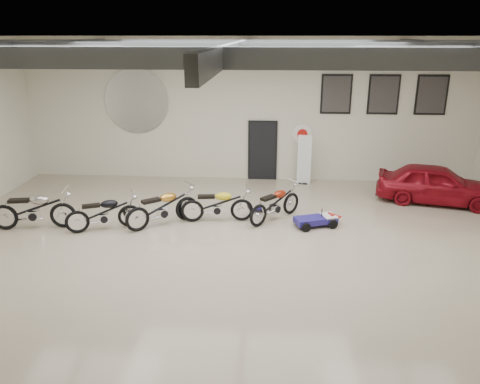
# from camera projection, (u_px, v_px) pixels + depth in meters

# --- Properties ---
(floor) EXTENTS (16.00, 12.00, 0.01)m
(floor) POSITION_uv_depth(u_px,v_px,m) (237.00, 249.00, 11.60)
(floor) COLOR tan
(floor) RESTS_ON ground
(ceiling) EXTENTS (16.00, 12.00, 0.01)m
(ceiling) POSITION_uv_depth(u_px,v_px,m) (236.00, 38.00, 9.99)
(ceiling) COLOR gray
(ceiling) RESTS_ON back_wall
(back_wall) EXTENTS (16.00, 0.02, 5.00)m
(back_wall) POSITION_uv_depth(u_px,v_px,m) (249.00, 111.00, 16.46)
(back_wall) COLOR beige
(back_wall) RESTS_ON floor
(ceiling_beams) EXTENTS (15.80, 11.80, 0.32)m
(ceiling_beams) POSITION_uv_depth(u_px,v_px,m) (236.00, 50.00, 10.07)
(ceiling_beams) COLOR #505457
(ceiling_beams) RESTS_ON ceiling
(door) EXTENTS (0.92, 0.08, 2.10)m
(door) POSITION_uv_depth(u_px,v_px,m) (263.00, 151.00, 16.85)
(door) COLOR black
(door) RESTS_ON back_wall
(logo_plaque) EXTENTS (2.30, 0.06, 1.16)m
(logo_plaque) POSITION_uv_depth(u_px,v_px,m) (136.00, 101.00, 16.57)
(logo_plaque) COLOR silver
(logo_plaque) RESTS_ON back_wall
(poster_left) EXTENTS (1.05, 0.08, 1.35)m
(poster_left) POSITION_uv_depth(u_px,v_px,m) (336.00, 94.00, 16.04)
(poster_left) COLOR black
(poster_left) RESTS_ON back_wall
(poster_mid) EXTENTS (1.05, 0.08, 1.35)m
(poster_mid) POSITION_uv_depth(u_px,v_px,m) (384.00, 95.00, 15.94)
(poster_mid) COLOR black
(poster_mid) RESTS_ON back_wall
(poster_right) EXTENTS (1.05, 0.08, 1.35)m
(poster_right) POSITION_uv_depth(u_px,v_px,m) (432.00, 95.00, 15.84)
(poster_right) COLOR black
(poster_right) RESTS_ON back_wall
(oil_sign) EXTENTS (0.72, 0.10, 0.72)m
(oil_sign) POSITION_uv_depth(u_px,v_px,m) (302.00, 134.00, 16.55)
(oil_sign) COLOR white
(oil_sign) RESTS_ON back_wall
(banner_stand) EXTENTS (0.52, 0.31, 1.79)m
(banner_stand) POSITION_uv_depth(u_px,v_px,m) (304.00, 159.00, 16.38)
(banner_stand) COLOR white
(banner_stand) RESTS_ON floor
(motorcycle_silver) EXTENTS (2.30, 1.03, 1.15)m
(motorcycle_silver) POSITION_uv_depth(u_px,v_px,m) (33.00, 209.00, 12.66)
(motorcycle_silver) COLOR silver
(motorcycle_silver) RESTS_ON floor
(motorcycle_black) EXTENTS (2.04, 1.31, 1.02)m
(motorcycle_black) POSITION_uv_depth(u_px,v_px,m) (103.00, 212.00, 12.60)
(motorcycle_black) COLOR silver
(motorcycle_black) RESTS_ON floor
(motorcycle_gold) EXTENTS (2.08, 1.83, 1.10)m
(motorcycle_gold) POSITION_uv_depth(u_px,v_px,m) (162.00, 207.00, 12.89)
(motorcycle_gold) COLOR silver
(motorcycle_gold) RESTS_ON floor
(motorcycle_yellow) EXTENTS (2.06, 0.86, 1.04)m
(motorcycle_yellow) POSITION_uv_depth(u_px,v_px,m) (217.00, 204.00, 13.18)
(motorcycle_yellow) COLOR silver
(motorcycle_yellow) RESTS_ON floor
(motorcycle_red) EXTENTS (1.79, 1.88, 1.03)m
(motorcycle_red) POSITION_uv_depth(u_px,v_px,m) (275.00, 203.00, 13.28)
(motorcycle_red) COLOR silver
(motorcycle_red) RESTS_ON floor
(go_kart) EXTENTS (1.56, 1.08, 0.52)m
(go_kart) POSITION_uv_depth(u_px,v_px,m) (320.00, 217.00, 12.94)
(go_kart) COLOR navy
(go_kart) RESTS_ON floor
(vintage_car) EXTENTS (2.28, 3.84, 1.23)m
(vintage_car) POSITION_uv_depth(u_px,v_px,m) (436.00, 184.00, 14.64)
(vintage_car) COLOR maroon
(vintage_car) RESTS_ON floor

